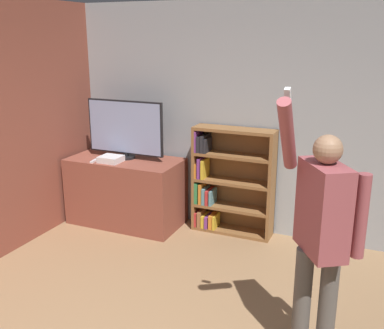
% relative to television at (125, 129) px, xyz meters
% --- Properties ---
extents(wall_back, '(6.37, 0.09, 2.70)m').
position_rel_television_xyz_m(wall_back, '(1.45, 0.40, 0.14)').
color(wall_back, '#9EA3A8').
rests_on(wall_back, ground_plane).
extents(wall_side_brick, '(0.06, 4.74, 2.70)m').
position_rel_television_xyz_m(wall_side_brick, '(-0.78, -1.20, 0.14)').
color(wall_side_brick, brown).
rests_on(wall_side_brick, ground_plane).
extents(tv_ledge, '(1.39, 0.70, 0.84)m').
position_rel_television_xyz_m(tv_ledge, '(-0.00, -0.04, -0.79)').
color(tv_ledge, brown).
rests_on(tv_ledge, ground_plane).
extents(television, '(1.01, 0.22, 0.72)m').
position_rel_television_xyz_m(television, '(0.00, 0.00, 0.00)').
color(television, black).
rests_on(television, tv_ledge).
extents(game_console, '(0.26, 0.23, 0.07)m').
position_rel_television_xyz_m(game_console, '(-0.08, -0.22, -0.34)').
color(game_console, white).
rests_on(game_console, tv_ledge).
extents(remote_loose, '(0.06, 0.14, 0.02)m').
position_rel_television_xyz_m(remote_loose, '(-0.27, -0.30, -0.36)').
color(remote_loose, white).
rests_on(remote_loose, tv_ledge).
extents(bookshelf, '(0.96, 0.28, 1.28)m').
position_rel_television_xyz_m(bookshelf, '(1.24, 0.22, -0.60)').
color(bookshelf, brown).
rests_on(bookshelf, ground_plane).
extents(person, '(0.58, 0.57, 2.01)m').
position_rel_television_xyz_m(person, '(2.57, -1.64, -0.18)').
color(person, '#56514C').
rests_on(person, ground_plane).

